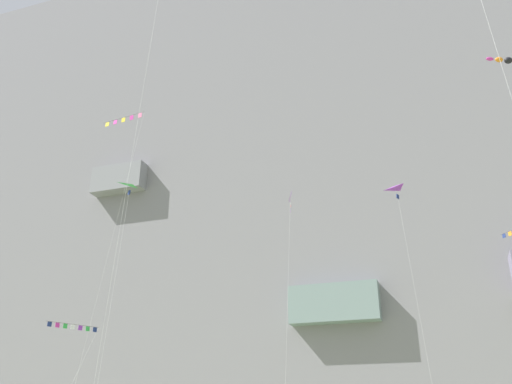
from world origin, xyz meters
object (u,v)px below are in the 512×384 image
at_px(kite_banner_low_left, 72,334).
at_px(kite_delta_mid_center, 131,195).
at_px(kite_banner_mid_right, 121,135).
at_px(kite_delta_far_right, 401,201).
at_px(kite_diamond_low_right, 290,216).
at_px(kite_windsock_mid_left, 509,61).

bearing_deg(kite_banner_low_left, kite_delta_mid_center, 1.70).
distance_m(kite_banner_mid_right, kite_delta_far_right, 30.84).
relative_size(kite_banner_mid_right, kite_delta_far_right, 1.55).
bearing_deg(kite_banner_low_left, kite_diamond_low_right, 38.20).
xyz_separation_m(kite_banner_mid_right, kite_windsock_mid_left, (40.13, 2.43, 1.99)).
xyz_separation_m(kite_diamond_low_right, kite_delta_mid_center, (-11.03, -11.81, -0.98)).
distance_m(kite_delta_far_right, kite_diamond_low_right, 11.01).
bearing_deg(kite_delta_mid_center, kite_windsock_mid_left, 16.66).
relative_size(kite_windsock_mid_left, kite_delta_mid_center, 1.60).
relative_size(kite_banner_mid_right, kite_diamond_low_right, 1.39).
relative_size(kite_delta_mid_center, kite_banner_low_left, 2.13).
height_order(kite_delta_far_right, kite_delta_mid_center, kite_delta_far_right).
xyz_separation_m(kite_delta_far_right, kite_windsock_mid_left, (11.29, -0.95, 12.38)).
bearing_deg(kite_diamond_low_right, kite_windsock_mid_left, -4.73).
bearing_deg(kite_windsock_mid_left, kite_delta_far_right, 175.19).
relative_size(kite_banner_mid_right, kite_windsock_mid_left, 1.00).
bearing_deg(kite_delta_mid_center, kite_diamond_low_right, 46.94).
distance_m(kite_banner_mid_right, kite_banner_low_left, 24.25).
distance_m(kite_diamond_low_right, kite_delta_mid_center, 16.19).
bearing_deg(kite_windsock_mid_left, kite_diamond_low_right, 175.27).
distance_m(kite_diamond_low_right, kite_banner_low_left, 23.05).
bearing_deg(kite_delta_far_right, kite_windsock_mid_left, -4.81).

